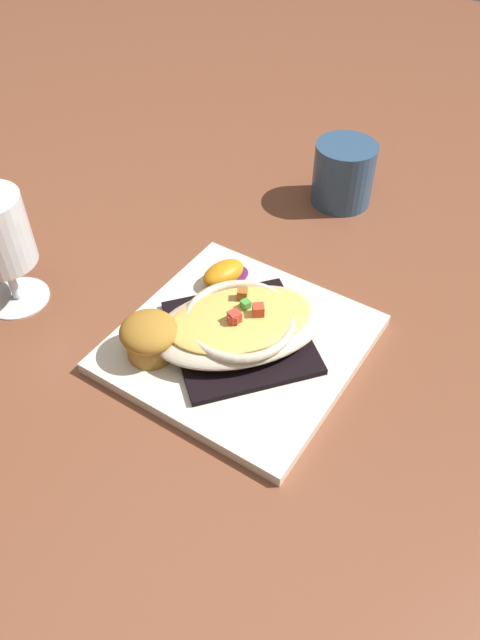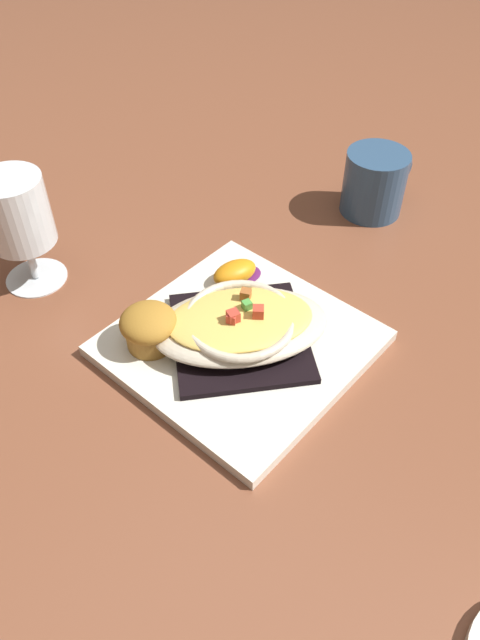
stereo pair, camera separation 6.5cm
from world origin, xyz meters
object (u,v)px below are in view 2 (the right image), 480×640
muffin (149,327)px  square_plate (240,343)px  stemmed_glass (18,218)px  orange_garnish (236,273)px  gratin_dish (240,323)px  coffee_mug (374,186)px

muffin → square_plate: bearing=-137.8°
muffin → stemmed_glass: stemmed_glass is taller
square_plate → orange_garnish: orange_garnish is taller
square_plate → stemmed_glass: bearing=13.8°
gratin_dish → stemmed_glass: bearing=13.8°
square_plate → muffin: bearing=42.2°
square_plate → stemmed_glass: size_ratio=1.74×
muffin → gratin_dish: bearing=-137.8°
muffin → orange_garnish: muffin is taller
stemmed_glass → gratin_dish: bearing=-166.2°
muffin → coffee_mug: (-0.05, -0.39, -0.00)m
gratin_dish → muffin: gratin_dish is taller
square_plate → orange_garnish: (0.07, -0.07, 0.02)m
square_plate → coffee_mug: bearing=-86.5°
coffee_mug → square_plate: bearing=93.5°
orange_garnish → gratin_dish: bearing=131.3°
muffin → coffee_mug: bearing=-97.7°
square_plate → muffin: muffin is taller
square_plate → gratin_dish: gratin_dish is taller
orange_garnish → square_plate: bearing=131.2°
gratin_dish → coffee_mug: coffee_mug is taller
muffin → stemmed_glass: size_ratio=0.43×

